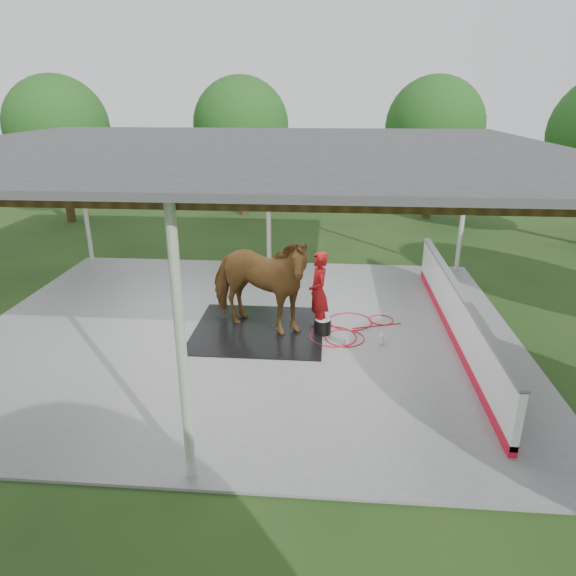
# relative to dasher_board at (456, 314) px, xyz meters

# --- Properties ---
(ground) EXTENTS (100.00, 100.00, 0.00)m
(ground) POSITION_rel_dasher_board_xyz_m (-4.60, 0.00, -0.59)
(ground) COLOR #1E3814
(concrete_slab) EXTENTS (12.00, 10.00, 0.05)m
(concrete_slab) POSITION_rel_dasher_board_xyz_m (-4.60, 0.00, -0.57)
(concrete_slab) COLOR slate
(concrete_slab) RESTS_ON ground
(pavilion_structure) EXTENTS (12.60, 10.60, 4.05)m
(pavilion_structure) POSITION_rel_dasher_board_xyz_m (-4.60, -0.00, 3.37)
(pavilion_structure) COLOR beige
(pavilion_structure) RESTS_ON ground
(dasher_board) EXTENTS (0.16, 8.00, 1.15)m
(dasher_board) POSITION_rel_dasher_board_xyz_m (0.00, 0.00, 0.00)
(dasher_board) COLOR red
(dasher_board) RESTS_ON concrete_slab
(tree_belt) EXTENTS (28.00, 28.00, 5.80)m
(tree_belt) POSITION_rel_dasher_board_xyz_m (-4.30, 0.90, 3.20)
(tree_belt) COLOR #382314
(tree_belt) RESTS_ON ground
(rubber_mat) EXTENTS (2.88, 2.70, 0.02)m
(rubber_mat) POSITION_rel_dasher_board_xyz_m (-4.29, 0.01, -0.53)
(rubber_mat) COLOR black
(rubber_mat) RESTS_ON concrete_slab
(horse) EXTENTS (2.90, 2.12, 2.23)m
(horse) POSITION_rel_dasher_board_xyz_m (-4.29, 0.01, 0.59)
(horse) COLOR brown
(horse) RESTS_ON rubber_mat
(handler) EXTENTS (0.59, 0.75, 1.83)m
(handler) POSITION_rel_dasher_board_xyz_m (-2.97, 0.11, 0.37)
(handler) COLOR #AD1215
(handler) RESTS_ON concrete_slab
(wash_bucket) EXTENTS (0.37, 0.37, 0.35)m
(wash_bucket) POSITION_rel_dasher_board_xyz_m (-2.86, -0.03, -0.37)
(wash_bucket) COLOR black
(wash_bucket) RESTS_ON concrete_slab
(soap_bottle_a) EXTENTS (0.16, 0.16, 0.31)m
(soap_bottle_a) POSITION_rel_dasher_board_xyz_m (-1.60, -0.48, -0.39)
(soap_bottle_a) COLOR silver
(soap_bottle_a) RESTS_ON concrete_slab
(soap_bottle_b) EXTENTS (0.12, 0.13, 0.20)m
(soap_bottle_b) POSITION_rel_dasher_board_xyz_m (-2.38, -0.50, -0.44)
(soap_bottle_b) COLOR #338CD8
(soap_bottle_b) RESTS_ON concrete_slab
(hose_coil) EXTENTS (2.09, 1.86, 0.02)m
(hose_coil) POSITION_rel_dasher_board_xyz_m (-2.30, 0.16, -0.53)
(hose_coil) COLOR red
(hose_coil) RESTS_ON concrete_slab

